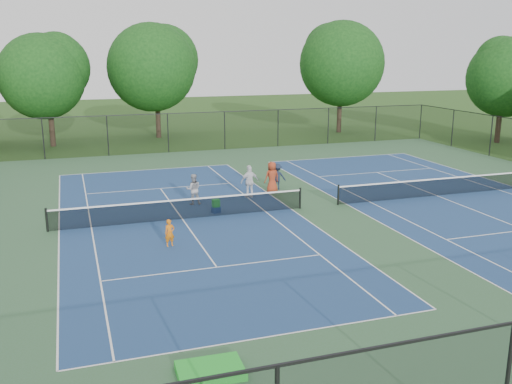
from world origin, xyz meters
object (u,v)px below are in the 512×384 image
object	(u,v)px
tree_back_d	(341,59)
child_player	(170,233)
instructor	(193,189)
tree_back_a	(47,71)
tree_back_b	(156,63)
tree_side_e	(504,73)
bystander_c	(272,177)
ball_crate	(216,210)
bystander_a	(250,182)
bystander_b	(277,177)
ball_hopper	(216,203)

from	to	relation	value
tree_back_d	child_player	bearing A→B (deg)	-127.59
instructor	tree_back_a	bearing A→B (deg)	-65.14
tree_back_b	tree_back_d	bearing A→B (deg)	-6.71
tree_back_d	tree_side_e	size ratio (longest dim) A/B	1.17
bystander_c	ball_crate	world-z (taller)	bystander_c
tree_side_e	bystander_c	world-z (taller)	tree_side_e
tree_back_a	bystander_a	world-z (taller)	tree_back_a
ball_crate	bystander_c	bearing A→B (deg)	36.85
bystander_b	bystander_a	bearing A→B (deg)	50.50
tree_side_e	bystander_a	xyz separation A→B (m)	(-25.77, -11.13, -4.93)
tree_back_a	ball_hopper	xyz separation A→B (m)	(7.78, -23.40, -5.55)
child_player	bystander_a	xyz separation A→B (m)	(5.43, 6.41, 0.32)
ball_crate	ball_hopper	xyz separation A→B (m)	(0.00, 0.00, 0.34)
instructor	tree_side_e	bearing A→B (deg)	-151.64
child_player	ball_hopper	xyz separation A→B (m)	(2.99, 4.15, -0.07)
tree_back_a	tree_back_d	xyz separation A→B (m)	(26.00, 0.00, 0.79)
child_player	bystander_b	world-z (taller)	bystander_b
tree_side_e	child_player	world-z (taller)	tree_side_e
child_player	bystander_b	bearing A→B (deg)	38.93
tree_side_e	instructor	bearing A→B (deg)	-158.28
tree_back_b	tree_side_e	xyz separation A→B (m)	(27.00, -12.00, -0.79)
tree_side_e	instructor	xyz separation A→B (m)	(-28.92, -11.52, -5.01)
bystander_a	ball_hopper	xyz separation A→B (m)	(-2.45, -2.27, -0.40)
tree_back_a	bystander_a	distance (m)	24.03
bystander_c	ball_crate	size ratio (longest dim) A/B	4.34
bystander_a	tree_back_b	bearing A→B (deg)	-94.66
child_player	tree_side_e	bearing A→B (deg)	22.48
tree_back_b	tree_side_e	size ratio (longest dim) A/B	1.13
tree_back_b	instructor	size ratio (longest dim) A/B	6.31
bystander_a	ball_hopper	world-z (taller)	bystander_a
tree_side_e	bystander_c	distance (m)	26.86
tree_side_e	ball_hopper	xyz separation A→B (m)	(-28.22, -13.40, -5.32)
ball_hopper	bystander_b	bearing A→B (deg)	38.28
tree_back_d	instructor	size ratio (longest dim) A/B	6.52
tree_back_d	tree_side_e	xyz separation A→B (m)	(10.00, -10.00, -1.02)
tree_back_a	ball_hopper	distance (m)	25.27
tree_back_a	bystander_c	distance (m)	24.12
tree_side_e	bystander_b	bearing A→B (deg)	-157.46
tree_back_d	tree_side_e	world-z (taller)	tree_back_d
instructor	bystander_c	size ratio (longest dim) A/B	0.92
tree_back_b	bystander_c	size ratio (longest dim) A/B	5.78
child_player	bystander_b	xyz separation A→B (m)	(7.49, 7.70, 0.18)
ball_crate	tree_back_d	bearing A→B (deg)	52.09
bystander_c	tree_back_b	bearing A→B (deg)	-91.69
tree_back_b	ball_hopper	world-z (taller)	tree_back_b
ball_crate	tree_back_b	bearing A→B (deg)	87.25
bystander_c	ball_hopper	world-z (taller)	bystander_c
tree_side_e	bystander_b	world-z (taller)	tree_side_e
tree_back_a	instructor	distance (m)	23.25
tree_back_d	bystander_a	distance (m)	27.03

